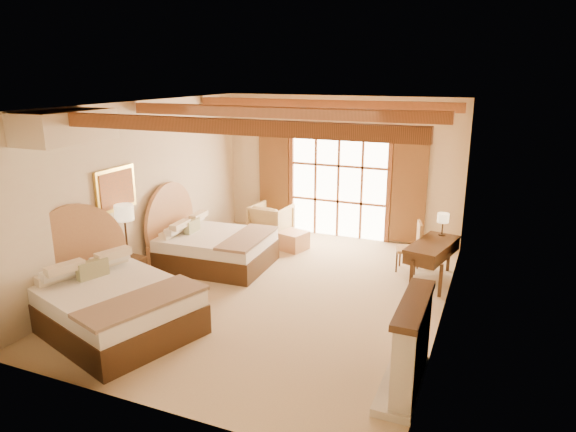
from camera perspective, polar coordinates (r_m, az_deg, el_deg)
The scene contains 19 objects.
floor at distance 9.06m, azimuth -1.14°, elevation -8.37°, with size 7.00×7.00×0.00m, color tan.
wall_back at distance 11.74m, azimuth 5.75°, elevation 5.37°, with size 5.50×5.50×0.00m, color beige.
wall_left at distance 9.94m, azimuth -15.88°, elevation 2.93°, with size 7.00×7.00×0.00m, color beige.
wall_right at distance 7.87m, azimuth 17.44°, elevation -0.49°, with size 7.00×7.00×0.00m, color beige.
ceiling at distance 8.28m, azimuth -1.27°, elevation 12.27°, with size 7.00×7.00×0.00m, color #B87037.
ceiling_beams at distance 8.29m, azimuth -1.26°, elevation 11.44°, with size 5.39×4.60×0.18m, color #9D5630, non-canonical shape.
french_doors at distance 11.76m, azimuth 5.61°, elevation 3.64°, with size 3.95×0.08×2.60m.
fireplace at distance 6.45m, azimuth 13.38°, elevation -14.37°, with size 0.46×1.40×1.16m.
painting at distance 9.32m, azimuth -18.56°, elevation 2.83°, with size 0.06×0.95×0.75m.
canopy_valance at distance 8.03m, azimuth -23.51°, elevation 9.09°, with size 0.70×1.40×0.45m, color #F3E4BC.
bed_near at distance 8.14m, azimuth -19.70°, elevation -8.72°, with size 2.81×2.37×1.51m.
bed_far at distance 10.27m, azimuth -8.88°, elevation -3.07°, with size 2.18×1.69×1.39m.
nightstand at distance 9.55m, azimuth -17.21°, elevation -6.04°, with size 0.46×0.46×0.55m, color #3F2411.
floor_lamp at distance 9.23m, azimuth -17.71°, elevation -0.18°, with size 0.32×0.32×1.51m.
armchair at distance 11.84m, azimuth -1.88°, elevation -0.51°, with size 0.83×0.85×0.77m, color tan.
ottoman at distance 11.05m, azimuth 0.56°, elevation -2.75°, with size 0.53×0.53×0.39m, color tan.
desk at distance 9.70m, azimuth 15.64°, elevation -4.78°, with size 0.88×1.47×0.74m.
desk_chair at distance 10.12m, azimuth 13.28°, elevation -4.32°, with size 0.53×0.53×0.98m.
desk_lamp at distance 9.97m, azimuth 16.86°, elevation -0.29°, with size 0.21×0.21×0.43m.
Camera 1 is at (3.35, -7.56, 3.71)m, focal length 32.00 mm.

